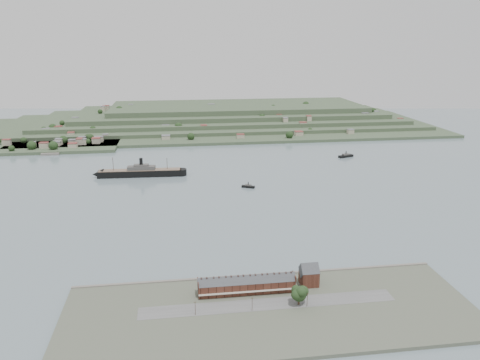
{
  "coord_description": "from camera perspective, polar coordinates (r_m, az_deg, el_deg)",
  "views": [
    {
      "loc": [
        -46.72,
        -401.71,
        139.41
      ],
      "look_at": [
        14.04,
        30.0,
        9.2
      ],
      "focal_mm": 35.0,
      "sensor_mm": 36.0,
      "label": 1
    }
  ],
  "objects": [
    {
      "name": "far_peninsula",
      "position": [
        808.43,
        -2.64,
        7.54
      ],
      "size": [
        760.0,
        309.0,
        30.0
      ],
      "color": "#394E34",
      "rests_on": "ground"
    },
    {
      "name": "steamship",
      "position": [
        510.98,
        -12.37,
        0.92
      ],
      "size": [
        99.61,
        15.33,
        23.89
      ],
      "color": "black",
      "rests_on": "ground"
    },
    {
      "name": "fig_tree",
      "position": [
        260.75,
        7.29,
        -13.55
      ],
      "size": [
        10.16,
        8.8,
        11.34
      ],
      "color": "#3C2B1C",
      "rests_on": "ground"
    },
    {
      "name": "ground",
      "position": [
        427.77,
        -1.3,
        -2.4
      ],
      "size": [
        1400.0,
        1400.0,
        0.0
      ],
      "primitive_type": "plane",
      "color": "slate",
      "rests_on": "ground"
    },
    {
      "name": "near_shore",
      "position": [
        259.89,
        3.73,
        -15.59
      ],
      "size": [
        220.0,
        80.0,
        2.6
      ],
      "color": "#4C5142",
      "rests_on": "ground"
    },
    {
      "name": "terrace_row",
      "position": [
        271.17,
        0.82,
        -12.64
      ],
      "size": [
        55.6,
        9.8,
        11.07
      ],
      "color": "#412117",
      "rests_on": "ground"
    },
    {
      "name": "tugboat",
      "position": [
        461.29,
        1.01,
        -0.78
      ],
      "size": [
        13.23,
        8.61,
        5.84
      ],
      "color": "black",
      "rests_on": "ground"
    },
    {
      "name": "gabled_building",
      "position": [
        281.49,
        8.41,
        -11.35
      ],
      "size": [
        10.4,
        10.18,
        14.09
      ],
      "color": "#412117",
      "rests_on": "ground"
    },
    {
      "name": "ferry_east",
      "position": [
        597.85,
        12.78,
        2.91
      ],
      "size": [
        20.78,
        12.34,
        7.54
      ],
      "color": "black",
      "rests_on": "ground"
    }
  ]
}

